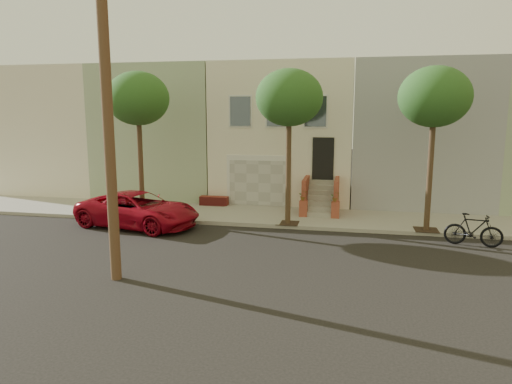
# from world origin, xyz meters

# --- Properties ---
(ground) EXTENTS (90.00, 90.00, 0.00)m
(ground) POSITION_xyz_m (0.00, 0.00, 0.00)
(ground) COLOR black
(ground) RESTS_ON ground
(sidewalk) EXTENTS (40.00, 3.70, 0.15)m
(sidewalk) POSITION_xyz_m (0.00, 5.35, 0.07)
(sidewalk) COLOR gray
(sidewalk) RESTS_ON ground
(house_row) EXTENTS (33.10, 11.70, 7.00)m
(house_row) POSITION_xyz_m (0.00, 11.19, 3.64)
(house_row) COLOR beige
(house_row) RESTS_ON sidewalk
(tree_left) EXTENTS (2.70, 2.57, 6.30)m
(tree_left) POSITION_xyz_m (-5.50, 3.90, 5.26)
(tree_left) COLOR #2D2116
(tree_left) RESTS_ON sidewalk
(tree_mid) EXTENTS (2.70, 2.57, 6.30)m
(tree_mid) POSITION_xyz_m (1.00, 3.90, 5.26)
(tree_mid) COLOR #2D2116
(tree_mid) RESTS_ON sidewalk
(tree_right) EXTENTS (2.70, 2.57, 6.30)m
(tree_right) POSITION_xyz_m (6.50, 3.90, 5.26)
(tree_right) COLOR #2D2116
(tree_right) RESTS_ON sidewalk
(pickup_truck) EXTENTS (5.60, 3.41, 1.45)m
(pickup_truck) POSITION_xyz_m (-5.11, 2.65, 0.73)
(pickup_truck) COLOR maroon
(pickup_truck) RESTS_ON ground
(motorcycle) EXTENTS (2.03, 0.91, 1.18)m
(motorcycle) POSITION_xyz_m (7.88, 2.47, 0.59)
(motorcycle) COLOR black
(motorcycle) RESTS_ON ground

